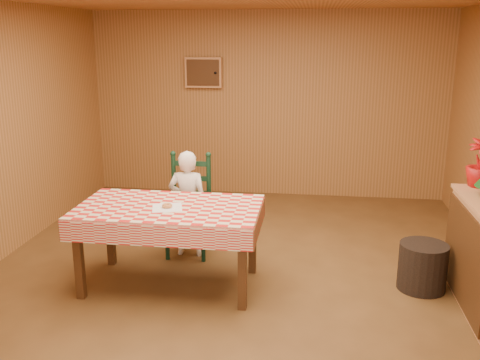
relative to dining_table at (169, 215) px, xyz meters
name	(u,v)px	position (x,y,z in m)	size (l,w,h in m)	color
ground	(237,282)	(0.60, 0.12, -0.69)	(6.00, 6.00, 0.00)	brown
cabin_walls	(245,82)	(0.60, 0.65, 1.14)	(5.10, 6.05, 2.65)	#A5703B
dining_table	(169,215)	(0.00, 0.00, 0.00)	(1.66, 0.96, 0.77)	#492A13
ladder_chair	(189,207)	(0.00, 0.79, -0.18)	(0.44, 0.40, 1.08)	black
seated_child	(188,204)	(0.00, 0.73, -0.13)	(0.41, 0.27, 1.12)	white
napkin	(167,208)	(0.00, -0.05, 0.08)	(0.26, 0.26, 0.00)	white
donut	(167,206)	(0.00, -0.05, 0.10)	(0.09, 0.09, 0.03)	#CA8348
storage_bin	(422,267)	(2.30, 0.23, -0.47)	(0.43, 0.43, 0.43)	black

